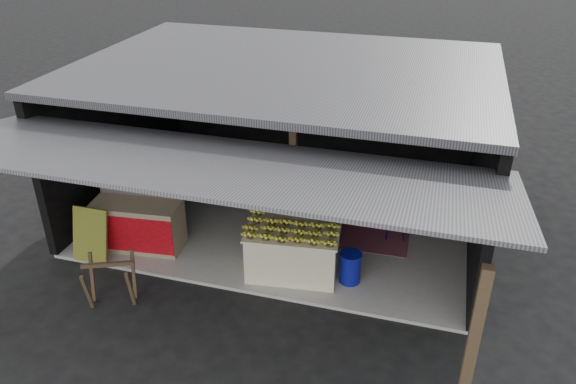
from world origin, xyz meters
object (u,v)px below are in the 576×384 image
(water_barrel, at_px, (350,268))
(plastic_chair, at_px, (397,211))
(neighbor_stall, at_px, (138,222))
(banana_table, at_px, (293,251))
(sawhorse, at_px, (110,278))
(white_crate, at_px, (310,218))

(water_barrel, relative_size, plastic_chair, 0.61)
(neighbor_stall, xyz_separation_m, water_barrel, (3.78, -0.01, -0.22))
(neighbor_stall, relative_size, plastic_chair, 1.94)
(banana_table, bearing_deg, plastic_chair, 41.39)
(sawhorse, height_order, water_barrel, sawhorse)
(water_barrel, bearing_deg, white_crate, 132.78)
(neighbor_stall, distance_m, plastic_chair, 4.62)
(neighbor_stall, xyz_separation_m, plastic_chair, (4.32, 1.63, 0.00))
(neighbor_stall, distance_m, water_barrel, 3.79)
(sawhorse, bearing_deg, neighbor_stall, 80.99)
(neighbor_stall, height_order, plastic_chair, neighbor_stall)
(sawhorse, bearing_deg, banana_table, 8.05)
(sawhorse, distance_m, plastic_chair, 5.05)
(water_barrel, xyz_separation_m, plastic_chair, (0.54, 1.63, 0.23))
(white_crate, distance_m, sawhorse, 3.53)
(banana_table, relative_size, neighbor_stall, 1.00)
(banana_table, height_order, neighbor_stall, neighbor_stall)
(water_barrel, height_order, plastic_chair, plastic_chair)
(banana_table, relative_size, white_crate, 1.70)
(white_crate, relative_size, sawhorse, 1.06)
(neighbor_stall, xyz_separation_m, sawhorse, (0.36, -1.50, -0.05))
(white_crate, bearing_deg, neighbor_stall, -158.63)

